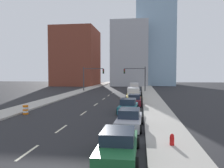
% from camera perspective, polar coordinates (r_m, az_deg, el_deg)
% --- Properties ---
extents(sidewalk_left, '(3.05, 99.19, 0.18)m').
position_cam_1_polar(sidewalk_left, '(55.23, -7.19, -1.48)').
color(sidewalk_left, '#ADA89E').
rests_on(sidewalk_left, ground).
extents(sidewalk_right, '(3.05, 99.19, 0.18)m').
position_cam_1_polar(sidewalk_right, '(53.47, 9.48, -1.64)').
color(sidewalk_right, '#ADA89E').
rests_on(sidewalk_right, ground).
extents(lane_stripe_at_7m, '(0.16, 2.40, 0.01)m').
position_cam_1_polar(lane_stripe_at_7m, '(13.22, -21.14, -16.33)').
color(lane_stripe_at_7m, beige).
rests_on(lane_stripe_at_7m, ground).
extents(lane_stripe_at_12m, '(0.16, 2.40, 0.01)m').
position_cam_1_polar(lane_stripe_at_12m, '(17.64, -13.09, -11.31)').
color(lane_stripe_at_12m, beige).
rests_on(lane_stripe_at_12m, ground).
extents(lane_stripe_at_19m, '(0.16, 2.40, 0.01)m').
position_cam_1_polar(lane_stripe_at_19m, '(23.80, -7.43, -7.54)').
color(lane_stripe_at_19m, beige).
rests_on(lane_stripe_at_19m, ground).
extents(lane_stripe_at_25m, '(0.16, 2.40, 0.01)m').
position_cam_1_polar(lane_stripe_at_25m, '(30.02, -4.24, -5.34)').
color(lane_stripe_at_25m, beige).
rests_on(lane_stripe_at_25m, ground).
extents(lane_stripe_at_32m, '(0.16, 2.40, 0.01)m').
position_cam_1_polar(lane_stripe_at_32m, '(36.34, -2.16, -3.89)').
color(lane_stripe_at_32m, beige).
rests_on(lane_stripe_at_32m, ground).
extents(lane_stripe_at_37m, '(0.16, 2.40, 0.01)m').
position_cam_1_polar(lane_stripe_at_37m, '(41.79, -0.88, -2.99)').
color(lane_stripe_at_37m, beige).
rests_on(lane_stripe_at_37m, ground).
extents(lane_stripe_at_43m, '(0.16, 2.40, 0.01)m').
position_cam_1_polar(lane_stripe_at_43m, '(47.45, 0.13, -2.28)').
color(lane_stripe_at_43m, beige).
rests_on(lane_stripe_at_43m, ground).
extents(building_brick_left, '(14.00, 16.00, 19.49)m').
position_cam_1_polar(building_brick_left, '(77.69, -9.21, 6.90)').
color(building_brick_left, brown).
rests_on(building_brick_left, ground).
extents(building_office_center, '(12.00, 20.00, 21.08)m').
position_cam_1_polar(building_office_center, '(78.59, 4.81, 7.46)').
color(building_office_center, '#A8A8AD').
rests_on(building_office_center, ground).
extents(building_glass_right, '(13.00, 20.00, 30.12)m').
position_cam_1_polar(building_glass_right, '(83.09, 10.96, 10.31)').
color(building_glass_right, '#8CADC6').
rests_on(building_glass_right, ground).
extents(traffic_signal_left, '(5.00, 0.35, 5.71)m').
position_cam_1_polar(traffic_signal_left, '(51.31, -5.78, 2.30)').
color(traffic_signal_left, '#38383D').
rests_on(traffic_signal_left, ground).
extents(traffic_signal_right, '(5.00, 0.35, 5.71)m').
position_cam_1_polar(traffic_signal_right, '(49.94, 6.91, 2.28)').
color(traffic_signal_right, '#38383D').
rests_on(traffic_signal_right, ground).
extents(traffic_barrel, '(0.56, 0.56, 0.95)m').
position_cam_1_polar(traffic_barrel, '(24.61, -21.66, -6.27)').
color(traffic_barrel, orange).
rests_on(traffic_barrel, ground).
extents(fire_hydrant, '(0.26, 0.26, 0.84)m').
position_cam_1_polar(fire_hydrant, '(13.38, 15.38, -14.15)').
color(fire_hydrant, red).
rests_on(fire_hydrant, ground).
extents(sedan_green, '(2.16, 4.73, 1.42)m').
position_cam_1_polar(sedan_green, '(11.60, 1.62, -15.55)').
color(sedan_green, '#1E6033').
rests_on(sedan_green, ground).
extents(sedan_silver, '(2.20, 4.79, 1.52)m').
position_cam_1_polar(sedan_silver, '(17.31, 4.54, -9.19)').
color(sedan_silver, '#B2B2BC').
rests_on(sedan_silver, ground).
extents(sedan_teal, '(2.25, 4.44, 1.55)m').
position_cam_1_polar(sedan_teal, '(23.72, 4.25, -5.85)').
color(sedan_teal, '#196B75').
rests_on(sedan_teal, ground).
extents(sedan_maroon, '(2.01, 4.45, 1.50)m').
position_cam_1_polar(sedan_maroon, '(29.04, 5.85, -4.28)').
color(sedan_maroon, maroon).
rests_on(sedan_maroon, ground).
extents(box_truck_yellow, '(2.60, 6.06, 1.92)m').
position_cam_1_polar(box_truck_yellow, '(35.80, 5.60, -2.53)').
color(box_truck_yellow, gold).
rests_on(box_truck_yellow, ground).
extents(sedan_gray, '(2.08, 4.40, 1.41)m').
position_cam_1_polar(sedan_gray, '(43.14, 6.39, -1.97)').
color(sedan_gray, slate).
rests_on(sedan_gray, ground).
extents(box_truck_orange, '(2.49, 5.65, 2.12)m').
position_cam_1_polar(box_truck_orange, '(48.85, 5.80, -0.97)').
color(box_truck_orange, orange).
rests_on(box_truck_orange, ground).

